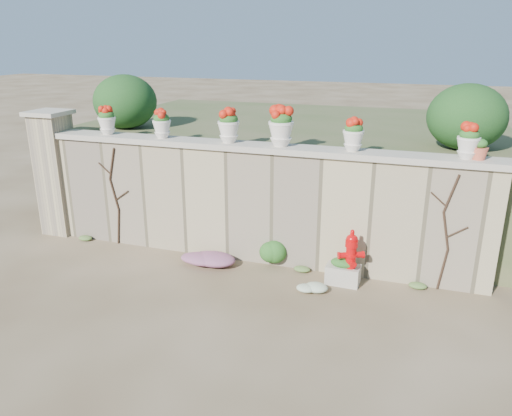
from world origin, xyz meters
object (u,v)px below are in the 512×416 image
(urn_pot_0, at_px, (107,121))
(terracotta_pot, at_px, (479,150))
(fire_hydrant, at_px, (351,258))
(planter_box, at_px, (343,272))

(urn_pot_0, height_order, terracotta_pot, urn_pot_0)
(fire_hydrant, height_order, planter_box, fire_hydrant)
(planter_box, relative_size, terracotta_pot, 1.84)
(fire_hydrant, bearing_deg, planter_box, 143.37)
(urn_pot_0, relative_size, terracotta_pot, 1.73)
(fire_hydrant, xyz_separation_m, planter_box, (-0.11, 0.03, -0.27))
(terracotta_pot, bearing_deg, fire_hydrant, -162.70)
(fire_hydrant, distance_m, planter_box, 0.30)
(fire_hydrant, relative_size, planter_box, 1.74)
(fire_hydrant, xyz_separation_m, terracotta_pot, (1.70, 0.53, 1.76))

